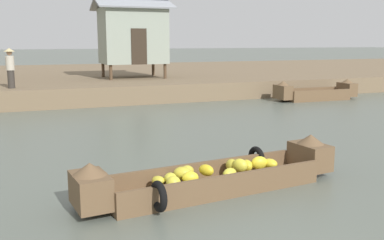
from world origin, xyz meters
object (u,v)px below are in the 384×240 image
(stilt_house_mid_left, at_px, (133,34))
(vendor_person, at_px, (10,66))
(banana_boat, at_px, (215,176))
(fishing_skiff_distant, at_px, (316,93))

(stilt_house_mid_left, distance_m, vendor_person, 7.09)
(banana_boat, distance_m, vendor_person, 13.14)
(stilt_house_mid_left, bearing_deg, fishing_skiff_distant, -37.59)
(stilt_house_mid_left, xyz_separation_m, vendor_person, (-6.04, -3.45, -1.37))
(fishing_skiff_distant, xyz_separation_m, vendor_person, (-13.57, 2.34, 1.43))
(banana_boat, height_order, vendor_person, vendor_person)
(fishing_skiff_distant, height_order, vendor_person, vendor_person)
(banana_boat, bearing_deg, fishing_skiff_distant, 45.90)
(banana_boat, relative_size, stilt_house_mid_left, 1.26)
(stilt_house_mid_left, bearing_deg, banana_boat, -98.30)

